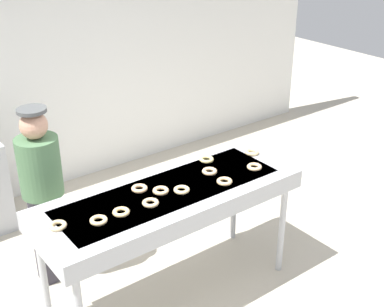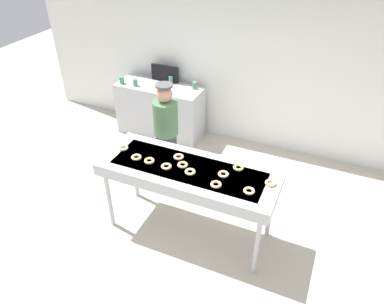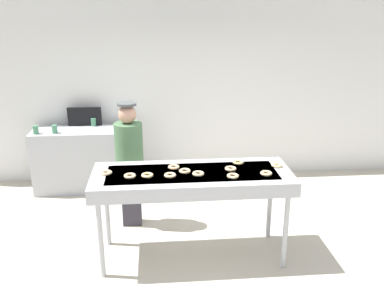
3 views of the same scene
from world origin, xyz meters
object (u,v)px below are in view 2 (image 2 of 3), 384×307
Objects in this scene: plain_donut_7 at (166,166)px; menu_display at (165,73)px; plain_donut_8 at (123,148)px; paper_cup_2 at (122,80)px; fryer_conveyor at (188,173)px; plain_donut_5 at (190,172)px; plain_donut_4 at (216,184)px; paper_cup_1 at (135,82)px; plain_donut_11 at (271,183)px; worker_baker at (166,129)px; plain_donut_10 at (249,191)px; plain_donut_9 at (223,174)px; plain_donut_6 at (149,161)px; prep_counter at (160,110)px; plain_donut_2 at (179,157)px; plain_donut_3 at (238,168)px; paper_cup_0 at (195,85)px; plain_donut_1 at (136,157)px; paper_cup_3 at (171,80)px; plain_donut_0 at (183,165)px.

menu_display reaches higher than plain_donut_7.
paper_cup_2 is (-1.20, 1.84, -0.03)m from plain_donut_8.
plain_donut_7 is (-0.24, -0.10, 0.10)m from fryer_conveyor.
fryer_conveyor is 0.14m from plain_donut_5.
paper_cup_1 is (-2.25, 2.06, -0.03)m from plain_donut_4.
plain_donut_11 is 1.82m from worker_baker.
plain_donut_9 is at bearing 154.93° from plain_donut_10.
plain_donut_5 is 0.54m from plain_donut_6.
menu_display is (0.00, 0.24, 0.62)m from prep_counter.
plain_donut_3 is (0.73, 0.08, 0.00)m from plain_donut_2.
plain_donut_3 is 1.00× the size of plain_donut_7.
plain_donut_4 is at bearing -23.04° from fryer_conveyor.
paper_cup_0 is at bearing 88.59° from plain_donut_8.
plain_donut_1 is at bearing 174.78° from plain_donut_4.
paper_cup_3 is at bearing -71.45° from worker_baker.
menu_display is (-1.22, 2.36, 0.05)m from plain_donut_7.
plain_donut_9 is (0.61, -0.11, 0.00)m from plain_donut_2.
paper_cup_1 is (-0.93, 1.85, -0.03)m from plain_donut_8.
plain_donut_11 is at bearing 1.75° from plain_donut_8.
plain_donut_7 is 2.72m from paper_cup_2.
fryer_conveyor is 17.07× the size of plain_donut_11.
plain_donut_10 is at bearing -2.54° from plain_donut_6.
worker_baker is at bearing 117.37° from plain_donut_7.
plain_donut_11 is (1.87, 0.06, 0.00)m from plain_donut_8.
plain_donut_4 and plain_donut_7 have the same top height.
plain_donut_10 is 0.08× the size of worker_baker.
plain_donut_10 is 1.77m from worker_baker.
plain_donut_1 is 0.51m from plain_donut_2.
plain_donut_2 is 1.04× the size of paper_cup_2.
plain_donut_7 is 1.00× the size of plain_donut_10.
plain_donut_10 is 2.83m from paper_cup_0.
plain_donut_11 is (0.53, 0.06, 0.00)m from plain_donut_9.
paper_cup_3 reaches higher than plain_donut_9.
plain_donut_8 is 2.23m from paper_cup_3.
plain_donut_6 and plain_donut_8 have the same top height.
paper_cup_0 is (-0.67, 2.05, -0.03)m from plain_donut_2.
plain_donut_9 is at bearing -173.57° from plain_donut_11.
plain_donut_2 is 0.08× the size of prep_counter.
prep_counter is 12.57× the size of paper_cup_2.
plain_donut_2 and plain_donut_5 have the same top height.
plain_donut_0 is 0.84m from plain_donut_8.
plain_donut_7 is (-0.16, -0.11, 0.00)m from plain_donut_0.
plain_donut_2 is at bearing -173.46° from plain_donut_3.
plain_donut_4 and plain_donut_5 have the same top height.
plain_donut_1 is 1.07m from plain_donut_4.
plain_donut_4 is 0.08× the size of worker_baker.
plain_donut_9 is (0.66, 0.13, 0.00)m from plain_donut_7.
plain_donut_6 is at bearing -67.18° from menu_display.
plain_donut_5 and plain_donut_7 have the same top height.
plain_donut_5 is 1.04× the size of paper_cup_3.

